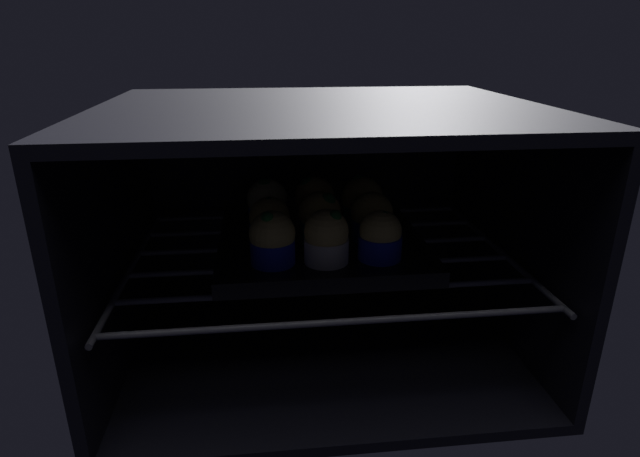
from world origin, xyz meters
TOP-DOWN VIEW (x-y plane):
  - oven_cavity at (0.00, 26.25)cm, footprint 59.00×47.00cm
  - oven_rack at (0.00, 22.00)cm, footprint 54.80×42.00cm
  - baking_tray at (0.00, 23.72)cm, footprint 29.62×29.62cm
  - muffin_row0_col0 at (-7.21, 16.64)cm, footprint 6.24×6.24cm
  - muffin_row0_col1 at (0.27, 16.23)cm, footprint 6.06×6.06cm
  - muffin_row0_col2 at (7.48, 16.61)cm, footprint 6.06×6.06cm
  - muffin_row1_col0 at (-7.40, 23.58)cm, footprint 6.06×6.06cm
  - muffin_row1_col1 at (0.21, 23.84)cm, footprint 6.29×6.29cm
  - muffin_row1_col2 at (7.83, 23.90)cm, footprint 6.33×6.33cm
  - muffin_row2_col0 at (-7.62, 31.17)cm, footprint 6.40×6.40cm
  - muffin_row2_col1 at (-0.13, 31.46)cm, footprint 6.46×6.46cm
  - muffin_row2_col2 at (7.73, 31.04)cm, footprint 6.65×6.65cm

SIDE VIEW (x-z plane):
  - oven_rack at x=0.00cm, z-range 13.20..14.00cm
  - baking_tray at x=0.00cm, z-range 13.59..15.79cm
  - oven_cavity at x=0.00cm, z-range -1.50..35.50cm
  - muffin_row0_col2 at x=7.48cm, z-range 14.91..21.78cm
  - muffin_row1_col0 at x=-7.40cm, z-range 14.89..22.09cm
  - muffin_row1_col2 at x=7.83cm, z-range 14.94..22.19cm
  - muffin_row0_col0 at x=-7.21cm, z-range 14.78..22.47cm
  - muffin_row0_col1 at x=0.27cm, z-range 14.85..22.55cm
  - muffin_row2_col2 at x=7.73cm, z-range 14.81..22.78cm
  - muffin_row1_col1 at x=0.21cm, z-range 14.98..22.70cm
  - muffin_row2_col0 at x=-7.62cm, z-range 14.92..23.05cm
  - muffin_row2_col1 at x=-0.13cm, z-range 15.06..22.94cm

